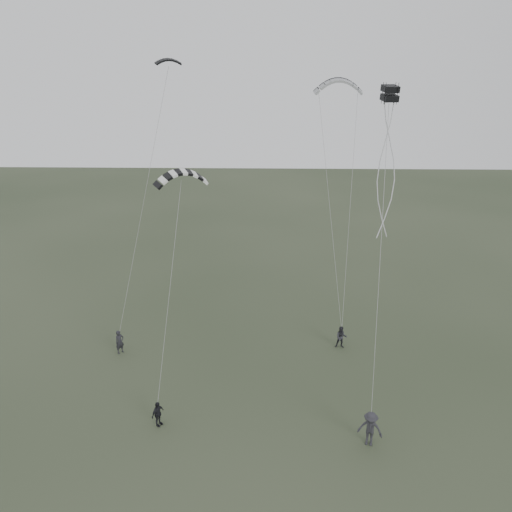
{
  "coord_description": "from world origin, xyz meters",
  "views": [
    {
      "loc": [
        1.4,
        -22.43,
        18.4
      ],
      "look_at": [
        0.67,
        5.99,
        7.34
      ],
      "focal_mm": 35.0,
      "sensor_mm": 36.0,
      "label": 1
    }
  ],
  "objects_px": {
    "flyer_left": "(120,342)",
    "kite_dark_small": "(168,60)",
    "flyer_center": "(158,414)",
    "flyer_far": "(370,429)",
    "kite_box": "(390,93)",
    "kite_pale_large": "(339,80)",
    "kite_striped": "(181,172)",
    "flyer_right": "(341,337)"
  },
  "relations": [
    {
      "from": "flyer_left",
      "to": "kite_pale_large",
      "type": "height_order",
      "value": "kite_pale_large"
    },
    {
      "from": "flyer_right",
      "to": "kite_dark_small",
      "type": "relative_size",
      "value": 0.96
    },
    {
      "from": "kite_dark_small",
      "to": "kite_pale_large",
      "type": "xyz_separation_m",
      "value": [
        11.33,
        3.78,
        -1.35
      ]
    },
    {
      "from": "flyer_center",
      "to": "kite_box",
      "type": "height_order",
      "value": "kite_box"
    },
    {
      "from": "flyer_right",
      "to": "kite_box",
      "type": "xyz_separation_m",
      "value": [
        1.01,
        -3.34,
        16.15
      ]
    },
    {
      "from": "flyer_center",
      "to": "flyer_far",
      "type": "xyz_separation_m",
      "value": [
        11.15,
        -1.16,
        0.24
      ]
    },
    {
      "from": "kite_dark_small",
      "to": "kite_pale_large",
      "type": "distance_m",
      "value": 12.02
    },
    {
      "from": "kite_dark_small",
      "to": "kite_box",
      "type": "xyz_separation_m",
      "value": [
        12.52,
        -7.02,
        -1.62
      ]
    },
    {
      "from": "kite_box",
      "to": "kite_pale_large",
      "type": "bearing_deg",
      "value": 82.99
    },
    {
      "from": "flyer_left",
      "to": "flyer_far",
      "type": "relative_size",
      "value": 0.85
    },
    {
      "from": "flyer_left",
      "to": "kite_dark_small",
      "type": "bearing_deg",
      "value": 7.0
    },
    {
      "from": "kite_box",
      "to": "flyer_right",
      "type": "bearing_deg",
      "value": 93.53
    },
    {
      "from": "kite_dark_small",
      "to": "flyer_center",
      "type": "bearing_deg",
      "value": -109.12
    },
    {
      "from": "flyer_far",
      "to": "kite_dark_small",
      "type": "height_order",
      "value": "kite_dark_small"
    },
    {
      "from": "kite_pale_large",
      "to": "flyer_left",
      "type": "bearing_deg",
      "value": -149.44
    },
    {
      "from": "flyer_left",
      "to": "kite_box",
      "type": "relative_size",
      "value": 2.21
    },
    {
      "from": "kite_pale_large",
      "to": "kite_striped",
      "type": "bearing_deg",
      "value": -136.29
    },
    {
      "from": "flyer_left",
      "to": "kite_pale_large",
      "type": "bearing_deg",
      "value": -16.49
    },
    {
      "from": "flyer_left",
      "to": "flyer_far",
      "type": "xyz_separation_m",
      "value": [
        15.23,
        -8.33,
        0.15
      ]
    },
    {
      "from": "flyer_far",
      "to": "kite_striped",
      "type": "distance_m",
      "value": 17.26
    },
    {
      "from": "flyer_left",
      "to": "flyer_right",
      "type": "height_order",
      "value": "flyer_left"
    },
    {
      "from": "flyer_far",
      "to": "kite_box",
      "type": "height_order",
      "value": "kite_box"
    },
    {
      "from": "flyer_far",
      "to": "kite_striped",
      "type": "xyz_separation_m",
      "value": [
        -10.32,
        7.58,
        11.58
      ]
    },
    {
      "from": "kite_dark_small",
      "to": "kite_box",
      "type": "distance_m",
      "value": 14.44
    },
    {
      "from": "kite_striped",
      "to": "flyer_far",
      "type": "bearing_deg",
      "value": -63.14
    },
    {
      "from": "flyer_left",
      "to": "kite_pale_large",
      "type": "relative_size",
      "value": 0.48
    },
    {
      "from": "flyer_right",
      "to": "kite_pale_large",
      "type": "distance_m",
      "value": 18.04
    },
    {
      "from": "flyer_center",
      "to": "kite_box",
      "type": "bearing_deg",
      "value": -36.39
    },
    {
      "from": "flyer_center",
      "to": "kite_pale_large",
      "type": "xyz_separation_m",
      "value": [
        10.77,
        15.68,
        16.48
      ]
    },
    {
      "from": "kite_striped",
      "to": "flyer_left",
      "type": "bearing_deg",
      "value": 144.55
    },
    {
      "from": "flyer_center",
      "to": "kite_striped",
      "type": "relative_size",
      "value": 0.48
    },
    {
      "from": "kite_dark_small",
      "to": "kite_box",
      "type": "relative_size",
      "value": 2.19
    },
    {
      "from": "flyer_left",
      "to": "flyer_center",
      "type": "distance_m",
      "value": 8.25
    },
    {
      "from": "flyer_center",
      "to": "kite_striped",
      "type": "bearing_deg",
      "value": 24.06
    },
    {
      "from": "flyer_left",
      "to": "kite_dark_small",
      "type": "distance_m",
      "value": 18.69
    },
    {
      "from": "flyer_right",
      "to": "flyer_far",
      "type": "relative_size",
      "value": 0.81
    },
    {
      "from": "flyer_left",
      "to": "flyer_right",
      "type": "bearing_deg",
      "value": -42.29
    },
    {
      "from": "flyer_left",
      "to": "kite_dark_small",
      "type": "height_order",
      "value": "kite_dark_small"
    },
    {
      "from": "flyer_right",
      "to": "kite_striped",
      "type": "distance_m",
      "value": 15.62
    },
    {
      "from": "flyer_right",
      "to": "kite_pale_large",
      "type": "bearing_deg",
      "value": 94.09
    },
    {
      "from": "kite_striped",
      "to": "kite_dark_small",
      "type": "bearing_deg",
      "value": 77.41
    },
    {
      "from": "flyer_left",
      "to": "kite_dark_small",
      "type": "relative_size",
      "value": 1.01
    }
  ]
}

